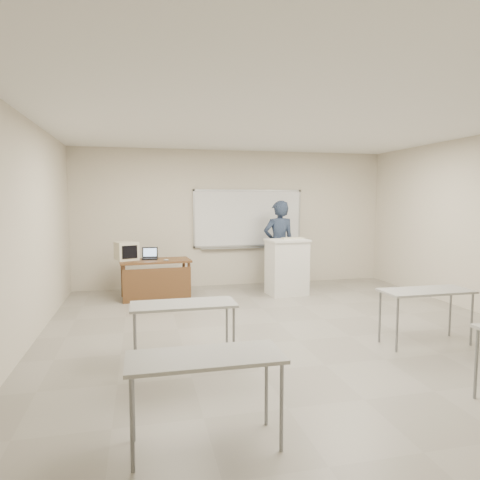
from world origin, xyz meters
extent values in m
cube|color=gray|center=(0.00, 0.00, -0.01)|extent=(7.00, 8.00, 0.01)
cube|color=white|center=(0.30, 3.97, 1.50)|extent=(2.40, 0.03, 1.20)
cube|color=#B7BABC|center=(0.30, 3.97, 2.12)|extent=(2.48, 0.04, 0.04)
cube|color=#B7BABC|center=(0.30, 3.97, 0.88)|extent=(2.48, 0.04, 0.04)
cube|color=#B7BABC|center=(-0.92, 3.97, 1.50)|extent=(0.04, 0.04, 1.28)
cube|color=#B7BABC|center=(1.52, 3.97, 1.50)|extent=(0.04, 0.04, 1.28)
cube|color=#B7BABC|center=(0.30, 3.92, 0.84)|extent=(2.16, 0.07, 0.02)
cube|color=gray|center=(-1.60, -0.50, 0.71)|extent=(1.20, 0.50, 0.03)
cylinder|color=slate|center=(-2.15, -0.70, 0.35)|extent=(0.03, 0.03, 0.70)
cylinder|color=slate|center=(-1.05, -0.70, 0.35)|extent=(0.03, 0.03, 0.70)
cylinder|color=slate|center=(-2.15, -0.30, 0.35)|extent=(0.03, 0.03, 0.70)
cylinder|color=slate|center=(-1.05, -0.30, 0.35)|extent=(0.03, 0.03, 0.70)
cube|color=gray|center=(1.60, -0.50, 0.71)|extent=(1.20, 0.50, 0.03)
cylinder|color=slate|center=(1.05, -0.70, 0.35)|extent=(0.03, 0.03, 0.70)
cylinder|color=slate|center=(2.15, -0.70, 0.35)|extent=(0.03, 0.03, 0.70)
cylinder|color=slate|center=(1.05, -0.30, 0.35)|extent=(0.03, 0.03, 0.70)
cylinder|color=slate|center=(2.15, -0.30, 0.35)|extent=(0.03, 0.03, 0.70)
cube|color=gray|center=(-1.60, -2.20, 0.71)|extent=(1.20, 0.50, 0.03)
cylinder|color=slate|center=(-2.15, -2.40, 0.35)|extent=(0.03, 0.03, 0.70)
cylinder|color=slate|center=(-1.05, -2.40, 0.35)|extent=(0.03, 0.03, 0.70)
cylinder|color=slate|center=(-2.15, -2.00, 0.35)|extent=(0.03, 0.03, 0.70)
cylinder|color=slate|center=(-1.05, -2.00, 0.35)|extent=(0.03, 0.03, 0.70)
cylinder|color=slate|center=(1.05, -2.00, 0.35)|extent=(0.03, 0.03, 0.70)
cube|color=brown|center=(-1.80, 3.04, 0.73)|extent=(1.34, 0.67, 0.04)
cube|color=brown|center=(-1.80, 2.72, 0.32)|extent=(1.27, 0.03, 0.63)
cylinder|color=#4B2E1A|center=(-2.41, 2.76, 0.36)|extent=(0.06, 0.06, 0.71)
cylinder|color=#4B2E1A|center=(-1.19, 2.76, 0.36)|extent=(0.06, 0.06, 0.71)
cylinder|color=#4B2E1A|center=(-2.41, 3.31, 0.36)|extent=(0.06, 0.06, 0.71)
cylinder|color=#4B2E1A|center=(-1.19, 3.31, 0.36)|extent=(0.06, 0.06, 0.71)
cube|color=white|center=(0.80, 2.75, 0.54)|extent=(0.76, 0.54, 1.08)
cube|color=white|center=(0.80, 2.75, 1.10)|extent=(0.80, 0.58, 0.04)
cube|color=beige|center=(-2.35, 3.19, 0.92)|extent=(0.37, 0.39, 0.35)
cube|color=beige|center=(-2.35, 2.97, 0.92)|extent=(0.39, 0.04, 0.37)
cube|color=black|center=(-2.35, 2.95, 0.92)|extent=(0.29, 0.01, 0.25)
cube|color=black|center=(-1.90, 3.14, 0.76)|extent=(0.30, 0.22, 0.02)
cube|color=black|center=(-1.90, 3.13, 0.77)|extent=(0.25, 0.13, 0.01)
cube|color=black|center=(-1.90, 3.28, 0.87)|extent=(0.30, 0.07, 0.21)
cube|color=#7C97BA|center=(-1.90, 3.27, 0.87)|extent=(0.26, 0.05, 0.16)
ellipsoid|color=gray|center=(-1.60, 2.84, 0.77)|extent=(0.11, 0.09, 0.04)
cube|color=beige|center=(0.95, 2.83, 1.14)|extent=(0.47, 0.19, 0.03)
imported|color=black|center=(0.84, 3.40, 0.95)|extent=(0.71, 0.49, 1.90)
camera|label=1|loc=(-2.06, -5.35, 1.92)|focal=32.00mm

